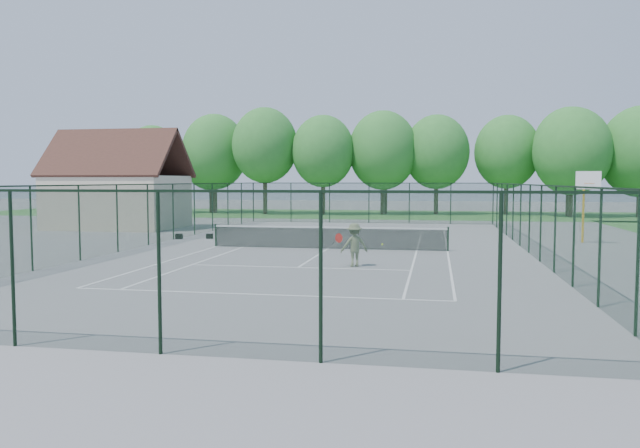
{
  "coord_description": "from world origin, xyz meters",
  "views": [
    {
      "loc": [
        4.95,
        -28.54,
        3.19
      ],
      "look_at": [
        0.0,
        -2.0,
        1.3
      ],
      "focal_mm": 35.0,
      "sensor_mm": 36.0,
      "label": 1
    }
  ],
  "objects": [
    {
      "name": "ground",
      "position": [
        0.0,
        0.0,
        0.0
      ],
      "size": [
        140.0,
        140.0,
        0.0
      ],
      "primitive_type": "plane",
      "color": "gray",
      "rests_on": "ground"
    },
    {
      "name": "grass_far",
      "position": [
        0.0,
        30.0,
        0.01
      ],
      "size": [
        80.0,
        16.0,
        0.01
      ],
      "primitive_type": "cube",
      "color": "#3F8436",
      "rests_on": "ground"
    },
    {
      "name": "court_lines",
      "position": [
        0.0,
        0.0,
        0.0
      ],
      "size": [
        11.05,
        23.85,
        0.01
      ],
      "color": "white",
      "rests_on": "ground"
    },
    {
      "name": "tennis_net",
      "position": [
        0.0,
        0.0,
        0.58
      ],
      "size": [
        11.08,
        0.08,
        1.1
      ],
      "color": "black",
      "rests_on": "ground"
    },
    {
      "name": "fence_enclosure",
      "position": [
        0.0,
        0.0,
        1.56
      ],
      "size": [
        18.05,
        36.05,
        3.02
      ],
      "color": "#183622",
      "rests_on": "ground"
    },
    {
      "name": "utility_building",
      "position": [
        -16.0,
        10.0,
        3.12
      ],
      "size": [
        8.6,
        6.27,
        6.63
      ],
      "color": "beige",
      "rests_on": "ground"
    },
    {
      "name": "tree_line_far",
      "position": [
        0.0,
        30.0,
        5.99
      ],
      "size": [
        39.4,
        6.4,
        9.7
      ],
      "color": "#422F21",
      "rests_on": "ground"
    },
    {
      "name": "basketball_goal",
      "position": [
        12.39,
        4.85,
        2.57
      ],
      "size": [
        1.2,
        1.43,
        3.65
      ],
      "color": "gold",
      "rests_on": "ground"
    },
    {
      "name": "sports_bag_a",
      "position": [
        -8.8,
        3.27,
        0.15
      ],
      "size": [
        0.38,
        0.25,
        0.29
      ],
      "primitive_type": "cube",
      "rotation": [
        0.0,
        0.0,
        0.08
      ],
      "color": "black",
      "rests_on": "ground"
    },
    {
      "name": "sports_bag_b",
      "position": [
        -7.24,
        3.78,
        0.14
      ],
      "size": [
        0.38,
        0.25,
        0.28
      ],
      "primitive_type": "cube",
      "rotation": [
        0.0,
        0.0,
        0.1
      ],
      "color": "black",
      "rests_on": "ground"
    },
    {
      "name": "tennis_player",
      "position": [
        1.99,
        -5.72,
        0.81
      ],
      "size": [
        1.92,
        0.97,
        1.61
      ],
      "color": "#5D6647",
      "rests_on": "ground"
    }
  ]
}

